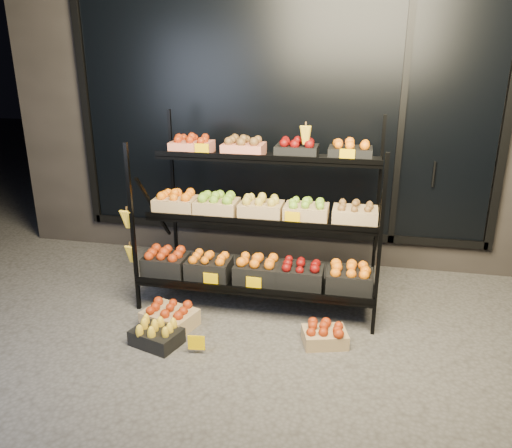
% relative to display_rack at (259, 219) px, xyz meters
% --- Properties ---
extents(ground, '(24.00, 24.00, 0.00)m').
position_rel_display_rack_xyz_m(ground, '(0.01, -0.60, -0.79)').
color(ground, '#514F4C').
rests_on(ground, ground).
extents(building, '(6.00, 2.08, 3.50)m').
position_rel_display_rack_xyz_m(building, '(0.01, 1.99, 0.96)').
color(building, '#2D2826').
rests_on(building, ground).
extents(display_rack, '(2.18, 1.02, 1.70)m').
position_rel_display_rack_xyz_m(display_rack, '(0.00, 0.00, 0.00)').
color(display_rack, black).
rests_on(display_rack, ground).
extents(tag_floor_a, '(0.13, 0.01, 0.12)m').
position_rel_display_rack_xyz_m(tag_floor_a, '(-0.28, -1.00, -0.73)').
color(tag_floor_a, '#EBB300').
rests_on(tag_floor_a, ground).
extents(floor_crate_left, '(0.49, 0.41, 0.21)m').
position_rel_display_rack_xyz_m(floor_crate_left, '(-0.63, -0.65, -0.69)').
color(floor_crate_left, tan).
rests_on(floor_crate_left, ground).
extents(floor_crate_midleft, '(0.43, 0.37, 0.19)m').
position_rel_display_rack_xyz_m(floor_crate_midleft, '(-0.63, -0.93, -0.70)').
color(floor_crate_midleft, black).
rests_on(floor_crate_midleft, ground).
extents(floor_crate_midright, '(0.39, 0.33, 0.18)m').
position_rel_display_rack_xyz_m(floor_crate_midright, '(0.66, -0.65, -0.70)').
color(floor_crate_midright, tan).
rests_on(floor_crate_midright, ground).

